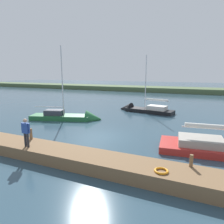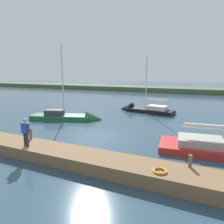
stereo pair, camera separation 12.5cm
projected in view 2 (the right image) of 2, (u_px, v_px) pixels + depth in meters
The scene contains 9 objects.
ground_plane at pixel (100, 136), 16.69m from camera, with size 200.00×200.00×0.00m, color #2D4756.
far_shoreline at pixel (172, 92), 54.39m from camera, with size 180.00×8.00×2.40m, color #4C603D.
dock_pier at pixel (61, 155), 12.11m from camera, with size 20.51×2.00×0.70m, color brown.
mooring_post_near at pixel (31, 134), 13.84m from camera, with size 0.20×0.20×0.74m, color brown.
mooring_post_far at pixel (190, 161), 9.73m from camera, with size 0.17×0.17×0.62m, color brown.
life_ring_buoy at pixel (160, 171), 9.29m from camera, with size 0.66×0.66×0.10m, color orange.
sailboat_inner_slip at pixel (72, 118), 22.61m from camera, with size 8.14×4.30×8.82m.
sailboat_outer_mooring at pixel (141, 110), 27.20m from camera, with size 7.82×3.19×8.25m.
person_on_dock at pixel (25, 130), 12.27m from camera, with size 0.67×0.24×1.77m.
Camera 2 is at (-7.46, 14.17, 5.21)m, focal length 32.43 mm.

